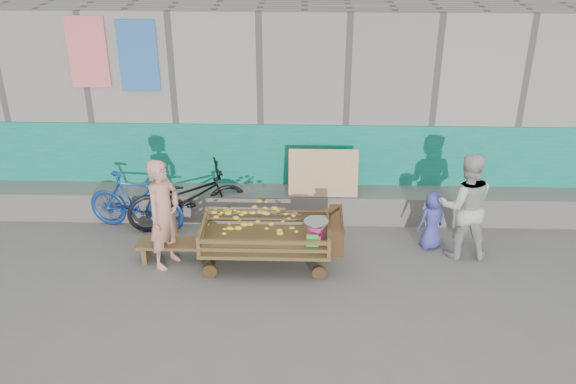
{
  "coord_description": "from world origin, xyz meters",
  "views": [
    {
      "loc": [
        0.03,
        -6.17,
        4.68
      ],
      "look_at": [
        -0.18,
        1.2,
        1.0
      ],
      "focal_mm": 40.0,
      "sensor_mm": 36.0,
      "label": 1
    }
  ],
  "objects_px": {
    "banana_cart": "(263,230)",
    "child": "(432,220)",
    "vendor_man": "(164,214)",
    "woman": "(465,206)",
    "bicycle_dark": "(188,198)",
    "bench": "(177,247)",
    "bicycle_blue": "(136,202)"
  },
  "relations": [
    {
      "from": "bench",
      "to": "vendor_man",
      "type": "relative_size",
      "value": 0.71
    },
    {
      "from": "bench",
      "to": "woman",
      "type": "height_order",
      "value": "woman"
    },
    {
      "from": "banana_cart",
      "to": "vendor_man",
      "type": "relative_size",
      "value": 1.23
    },
    {
      "from": "vendor_man",
      "to": "child",
      "type": "distance_m",
      "value": 3.61
    },
    {
      "from": "banana_cart",
      "to": "child",
      "type": "relative_size",
      "value": 2.18
    },
    {
      "from": "woman",
      "to": "child",
      "type": "height_order",
      "value": "woman"
    },
    {
      "from": "bench",
      "to": "vendor_man",
      "type": "bearing_deg",
      "value": -137.53
    },
    {
      "from": "bench",
      "to": "woman",
      "type": "bearing_deg",
      "value": 3.62
    },
    {
      "from": "bench",
      "to": "vendor_man",
      "type": "distance_m",
      "value": 0.57
    },
    {
      "from": "banana_cart",
      "to": "bicycle_blue",
      "type": "xyz_separation_m",
      "value": [
        -1.89,
        0.91,
        -0.09
      ]
    },
    {
      "from": "banana_cart",
      "to": "bicycle_blue",
      "type": "distance_m",
      "value": 2.1
    },
    {
      "from": "bicycle_blue",
      "to": "bicycle_dark",
      "type": "bearing_deg",
      "value": -68.54
    },
    {
      "from": "banana_cart",
      "to": "woman",
      "type": "relative_size",
      "value": 1.23
    },
    {
      "from": "banana_cart",
      "to": "child",
      "type": "bearing_deg",
      "value": 13.01
    },
    {
      "from": "child",
      "to": "vendor_man",
      "type": "bearing_deg",
      "value": -18.03
    },
    {
      "from": "bench",
      "to": "bicycle_blue",
      "type": "bearing_deg",
      "value": 132.11
    },
    {
      "from": "vendor_man",
      "to": "bicycle_dark",
      "type": "relative_size",
      "value": 0.86
    },
    {
      "from": "woman",
      "to": "child",
      "type": "xyz_separation_m",
      "value": [
        -0.37,
        0.19,
        -0.33
      ]
    },
    {
      "from": "woman",
      "to": "bicycle_dark",
      "type": "bearing_deg",
      "value": -9.55
    },
    {
      "from": "banana_cart",
      "to": "bench",
      "type": "relative_size",
      "value": 1.73
    },
    {
      "from": "child",
      "to": "banana_cart",
      "type": "bearing_deg",
      "value": -13.58
    },
    {
      "from": "vendor_man",
      "to": "banana_cart",
      "type": "bearing_deg",
      "value": -63.11
    },
    {
      "from": "bench",
      "to": "bicycle_blue",
      "type": "height_order",
      "value": "bicycle_blue"
    },
    {
      "from": "vendor_man",
      "to": "child",
      "type": "relative_size",
      "value": 1.77
    },
    {
      "from": "vendor_man",
      "to": "bicycle_dark",
      "type": "height_order",
      "value": "vendor_man"
    },
    {
      "from": "bench",
      "to": "banana_cart",
      "type": "bearing_deg",
      "value": -4.78
    },
    {
      "from": "banana_cart",
      "to": "bicycle_dark",
      "type": "distance_m",
      "value": 1.55
    },
    {
      "from": "banana_cart",
      "to": "bench",
      "type": "xyz_separation_m",
      "value": [
        -1.16,
        0.1,
        -0.34
      ]
    },
    {
      "from": "child",
      "to": "bicycle_blue",
      "type": "xyz_separation_m",
      "value": [
        -4.18,
        0.38,
        0.02
      ]
    },
    {
      "from": "vendor_man",
      "to": "bicycle_blue",
      "type": "relative_size",
      "value": 1.02
    },
    {
      "from": "bench",
      "to": "child",
      "type": "bearing_deg",
      "value": 7.13
    },
    {
      "from": "banana_cart",
      "to": "woman",
      "type": "distance_m",
      "value": 2.68
    }
  ]
}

